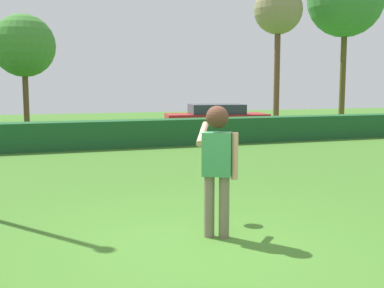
{
  "coord_description": "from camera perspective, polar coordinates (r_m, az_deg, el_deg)",
  "views": [
    {
      "loc": [
        -2.11,
        -5.53,
        2.04
      ],
      "look_at": [
        0.28,
        1.28,
        1.15
      ],
      "focal_mm": 44.94,
      "sensor_mm": 36.0,
      "label": 1
    }
  ],
  "objects": [
    {
      "name": "hedge_row",
      "position": [
        15.87,
        -11.56,
        1.09
      ],
      "size": [
        24.39,
        0.9,
        0.88
      ],
      "primitive_type": "cube",
      "color": "#1C5127",
      "rests_on": "ground"
    },
    {
      "name": "person",
      "position": [
        6.36,
        2.99,
        -1.48
      ],
      "size": [
        0.51,
        0.84,
        1.77
      ],
      "color": "#716652",
      "rests_on": "ground"
    },
    {
      "name": "bare_elm_tree",
      "position": [
        25.56,
        10.19,
        15.21
      ],
      "size": [
        2.46,
        2.46,
        7.06
      ],
      "color": "brown",
      "rests_on": "ground"
    },
    {
      "name": "parked_car_red",
      "position": [
        20.16,
        2.91,
        3.15
      ],
      "size": [
        4.43,
        2.38,
        1.25
      ],
      "color": "#B21E1E",
      "rests_on": "ground"
    },
    {
      "name": "frisbee",
      "position": [
        7.27,
        2.16,
        -0.73
      ],
      "size": [
        0.26,
        0.26,
        0.05
      ],
      "color": "orange"
    },
    {
      "name": "oak_tree",
      "position": [
        24.32,
        -19.34,
        10.92
      ],
      "size": [
        2.94,
        2.94,
        5.35
      ],
      "color": "brown",
      "rests_on": "ground"
    },
    {
      "name": "ground_plane",
      "position": [
        6.26,
        1.53,
        -11.99
      ],
      "size": [
        60.0,
        60.0,
        0.0
      ],
      "primitive_type": "plane",
      "color": "#3E7025"
    }
  ]
}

